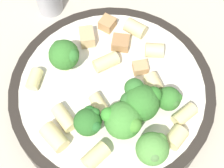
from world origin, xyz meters
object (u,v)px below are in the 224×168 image
at_px(broccoli_floret_4, 153,149).
at_px(rigatoni_4, 104,62).
at_px(rigatoni_10, 153,84).
at_px(broccoli_floret_2, 88,121).
at_px(rigatoni_0, 64,118).
at_px(rigatoni_1, 184,115).
at_px(rigatoni_3, 96,156).
at_px(broccoli_floret_0, 64,55).
at_px(rigatoni_6, 54,137).
at_px(rigatoni_2, 34,79).
at_px(chicken_chunk_0, 121,43).
at_px(chicken_chunk_3, 140,68).
at_px(broccoli_floret_3, 140,101).
at_px(rigatoni_7, 135,28).
at_px(pasta_bowl, 112,95).
at_px(chicken_chunk_2, 107,24).
at_px(rigatoni_8, 154,50).
at_px(broccoli_floret_5, 169,99).
at_px(broccoli_floret_1, 121,121).
at_px(chicken_chunk_1, 87,37).
at_px(rigatoni_9, 100,105).
at_px(rigatoni_5, 176,138).

bearing_deg(broccoli_floret_4, rigatoni_4, -78.66).
bearing_deg(rigatoni_10, broccoli_floret_2, 23.76).
relative_size(rigatoni_0, rigatoni_4, 1.03).
relative_size(rigatoni_1, rigatoni_3, 0.97).
bearing_deg(broccoli_floret_0, broccoli_floret_4, 117.91).
bearing_deg(rigatoni_6, rigatoni_1, 177.78).
height_order(rigatoni_2, rigatoni_3, rigatoni_3).
bearing_deg(broccoli_floret_4, rigatoni_10, -107.37).
bearing_deg(rigatoni_10, chicken_chunk_0, -70.44).
distance_m(rigatoni_0, chicken_chunk_3, 0.10).
distance_m(broccoli_floret_3, rigatoni_7, 0.11).
xyz_separation_m(pasta_bowl, chicken_chunk_2, (-0.01, -0.08, 0.02)).
bearing_deg(rigatoni_3, rigatoni_8, -130.29).
bearing_deg(broccoli_floret_5, rigatoni_1, 126.63).
xyz_separation_m(broccoli_floret_2, broccoli_floret_3, (-0.06, -0.01, 0.00)).
height_order(rigatoni_0, chicken_chunk_2, rigatoni_0).
distance_m(rigatoni_1, rigatoni_4, 0.11).
xyz_separation_m(broccoli_floret_0, chicken_chunk_0, (-0.07, -0.01, -0.02)).
bearing_deg(broccoli_floret_5, chicken_chunk_2, -71.13).
distance_m(broccoli_floret_0, rigatoni_3, 0.12).
distance_m(broccoli_floret_1, chicken_chunk_1, 0.12).
bearing_deg(broccoli_floret_1, rigatoni_10, -139.00).
relative_size(rigatoni_0, rigatoni_6, 1.01).
distance_m(rigatoni_4, chicken_chunk_0, 0.03).
bearing_deg(pasta_bowl, rigatoni_9, 48.99).
distance_m(rigatoni_0, rigatoni_7, 0.14).
distance_m(pasta_bowl, broccoli_floret_5, 0.07).
relative_size(broccoli_floret_2, chicken_chunk_0, 1.97).
xyz_separation_m(rigatoni_0, rigatoni_10, (-0.10, -0.02, 0.00)).
xyz_separation_m(broccoli_floret_3, broccoli_floret_4, (0.00, 0.05, -0.00)).
distance_m(broccoli_floret_1, rigatoni_3, 0.04).
distance_m(broccoli_floret_0, rigatoni_7, 0.10).
distance_m(rigatoni_4, rigatoni_8, 0.06).
relative_size(rigatoni_1, rigatoni_5, 1.26).
xyz_separation_m(rigatoni_5, chicken_chunk_1, (0.06, -0.14, -0.00)).
distance_m(broccoli_floret_0, chicken_chunk_1, 0.05).
bearing_deg(rigatoni_1, broccoli_floret_1, -1.18).
distance_m(rigatoni_8, rigatoni_10, 0.04).
relative_size(broccoli_floret_5, rigatoni_2, 1.32).
xyz_separation_m(broccoli_floret_5, rigatoni_3, (0.09, 0.04, -0.01)).
relative_size(broccoli_floret_1, rigatoni_6, 1.50).
bearing_deg(rigatoni_6, chicken_chunk_0, -133.21).
height_order(broccoli_floret_2, rigatoni_9, broccoli_floret_2).
bearing_deg(rigatoni_10, pasta_bowl, -11.40).
relative_size(broccoli_floret_4, chicken_chunk_1, 1.82).
relative_size(broccoli_floret_1, broccoli_floret_4, 1.09).
relative_size(rigatoni_4, rigatoni_8, 1.37).
distance_m(rigatoni_3, rigatoni_7, 0.16).
xyz_separation_m(rigatoni_1, rigatoni_2, (0.15, -0.08, -0.00)).
distance_m(broccoli_floret_1, broccoli_floret_5, 0.06).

